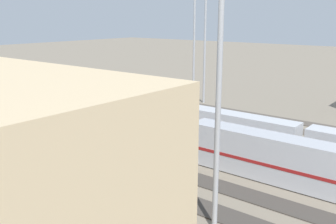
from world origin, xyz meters
TOP-DOWN VIEW (x-y plane):
  - ground_plane at (0.00, 0.00)m, footprint 400.00×400.00m
  - track_bed_0 at (0.00, -17.50)m, footprint 140.00×2.80m
  - track_bed_1 at (0.00, -12.50)m, footprint 140.00×2.80m
  - track_bed_2 at (0.00, -7.50)m, footprint 140.00×2.80m
  - track_bed_3 at (0.00, -2.50)m, footprint 140.00×2.80m
  - track_bed_4 at (0.00, 2.50)m, footprint 140.00×2.80m
  - track_bed_5 at (0.00, 7.50)m, footprint 140.00×2.80m
  - track_bed_6 at (0.00, 12.50)m, footprint 140.00×2.80m
  - track_bed_7 at (0.00, 17.50)m, footprint 140.00×2.80m
  - train_on_track_3 at (4.34, -2.50)m, footprint 139.00×3.00m
  - train_on_track_5 at (-10.94, 7.50)m, footprint 95.60×3.06m
  - train_on_track_4 at (11.16, 2.50)m, footprint 10.00×3.00m
  - light_mast_0 at (9.06, -21.13)m, footprint 2.80×0.70m
  - light_mast_1 at (-21.89, 19.96)m, footprint 2.80×0.70m
  - light_mast_2 at (5.90, -20.37)m, footprint 2.80×0.70m

SIDE VIEW (x-z plane):
  - ground_plane at x=0.00m, z-range 0.00..0.00m
  - track_bed_0 at x=0.00m, z-range 0.00..0.12m
  - track_bed_1 at x=0.00m, z-range 0.00..0.12m
  - track_bed_2 at x=0.00m, z-range 0.00..0.12m
  - track_bed_3 at x=0.00m, z-range 0.00..0.12m
  - track_bed_4 at x=0.00m, z-range 0.00..0.12m
  - track_bed_5 at x=0.00m, z-range 0.00..0.12m
  - track_bed_6 at x=0.00m, z-range 0.00..0.12m
  - track_bed_7 at x=0.00m, z-range 0.00..0.12m
  - train_on_track_3 at x=4.34m, z-range -0.13..4.27m
  - train_on_track_4 at x=11.16m, z-range -0.34..4.66m
  - train_on_track_5 at x=-10.94m, z-range 0.11..5.11m
  - light_mast_1 at x=-21.89m, z-range 3.57..27.62m
  - light_mast_0 at x=9.06m, z-range 3.58..27.74m
  - light_mast_2 at x=5.90m, z-range 3.73..31.01m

